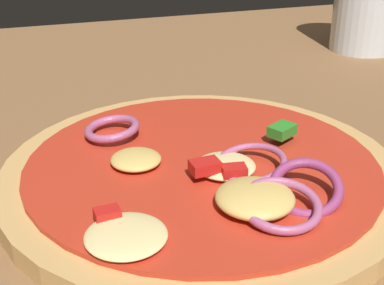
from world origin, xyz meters
name	(u,v)px	position (x,y,z in m)	size (l,w,h in m)	color
dining_table	(198,177)	(0.00, 0.00, 0.02)	(1.47, 0.86, 0.03)	brown
pizza	(203,174)	(-0.01, -0.04, 0.04)	(0.25, 0.25, 0.03)	tan
beer_glass	(367,2)	(0.26, 0.20, 0.08)	(0.07, 0.07, 0.12)	silver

